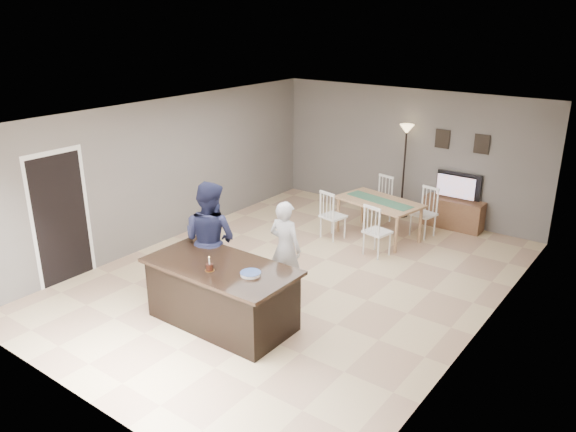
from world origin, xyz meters
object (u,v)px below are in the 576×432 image
Objects in this scene: woman at (285,248)px; floor_lamp at (406,146)px; kitchen_island at (222,294)px; dining_table at (379,207)px; tv_console at (453,214)px; birthday_cake at (210,267)px; man at (210,239)px; plate_stack at (251,274)px; television at (457,186)px.

woman is 0.76× the size of floor_lamp.
kitchen_island is 1.04× the size of dining_table.
dining_table is at bearing -125.60° from tv_console.
floor_lamp reaches higher than tv_console.
birthday_cake is at bearing -81.39° from dining_table.
man is (-1.94, -5.02, 0.61)m from tv_console.
woman is 4.41m from floor_lamp.
tv_console is 5.64m from plate_stack.
man reaches higher than tv_console.
plate_stack is 4.22m from dining_table.
man is 8.86× the size of birthday_cake.
birthday_cake is 0.10× the size of dining_table.
tv_console is 1.70m from floor_lamp.
kitchen_island is at bearing 77.99° from television.
tv_console is at bearing 65.80° from dining_table.
television is 1.76m from dining_table.
woman is 5.48× the size of plate_stack.
floor_lamp is at bearing 179.01° from tv_console.
woman is at bearing -79.58° from dining_table.
television reaches higher than plate_stack.
woman is 0.73× the size of dining_table.
birthday_cake is at bearing 82.93° from woman.
birthday_cake is (0.74, -0.77, 0.03)m from man.
tv_console is 0.57m from television.
television is at bearing -103.90° from woman.
dining_table is at bearing -111.03° from man.
floor_lamp reaches higher than man.
television is 5.98m from birthday_cake.
floor_lamp reaches higher than woman.
plate_stack is (0.37, -1.25, 0.16)m from woman.
man is 6.61× the size of plate_stack.
plate_stack is (1.27, -0.55, 0.01)m from man.
kitchen_island is 5.78m from television.
floor_lamp reaches higher than plate_stack.
television is at bearing -117.19° from man.
man is (-1.94, -5.09, 0.05)m from television.
birthday_cake is 0.58m from plate_stack.
floor_lamp reaches higher than dining_table.
birthday_cake is at bearing -101.68° from tv_console.
dining_table is at bearing 87.01° from kitchen_island.
floor_lamp is at bearing 2.48° from television.
dining_table is (-0.32, 4.20, -0.30)m from plate_stack.
birthday_cake is 5.84m from floor_lamp.
television is at bearing 77.99° from kitchen_island.
dining_table is 1.68m from floor_lamp.
television is at bearing 90.00° from tv_console.
floor_lamp is (0.04, 5.59, 1.09)m from kitchen_island.
kitchen_island is at bearing 136.66° from man.
man reaches higher than television.
kitchen_island is at bearing -179.70° from plate_stack.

